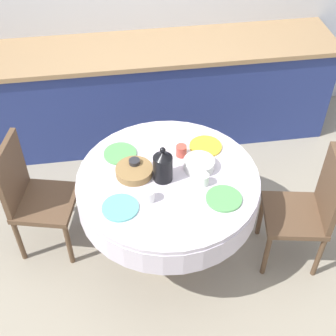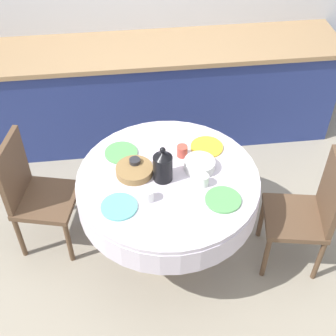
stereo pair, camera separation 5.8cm
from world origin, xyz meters
TOP-DOWN VIEW (x-y plane):
  - ground_plane at (0.00, 0.00)m, footprint 12.00×12.00m
  - kitchen_counter at (0.00, 1.37)m, footprint 3.24×0.64m
  - dining_table at (0.00, 0.00)m, footprint 1.17×1.17m
  - chair_left at (0.91, -0.17)m, footprint 0.47×0.47m
  - chair_right at (-0.90, 0.22)m, footprint 0.48×0.48m
  - plate_near_left at (-0.32, -0.22)m, footprint 0.22×0.22m
  - cup_near_left at (-0.14, -0.17)m, footprint 0.07×0.07m
  - plate_near_right at (0.30, -0.24)m, footprint 0.22×0.22m
  - cup_near_right at (0.21, -0.09)m, footprint 0.07×0.07m
  - plate_far_left at (-0.28, 0.26)m, footprint 0.22×0.22m
  - cup_far_left at (-0.20, 0.10)m, footprint 0.07×0.07m
  - plate_far_right at (0.29, 0.25)m, footprint 0.22×0.22m
  - cup_far_right at (0.12, 0.19)m, footprint 0.07×0.07m
  - coffee_carafe at (-0.03, -0.01)m, footprint 0.12×0.12m
  - bread_basket at (-0.21, 0.06)m, footprint 0.24×0.24m
  - fruit_bowl at (0.21, 0.06)m, footprint 0.20×0.20m

SIDE VIEW (x-z plane):
  - ground_plane at x=0.00m, z-range 0.00..0.00m
  - kitchen_counter at x=0.00m, z-range 0.00..0.90m
  - chair_left at x=0.91m, z-range 0.04..0.95m
  - chair_right at x=-0.90m, z-range 0.04..0.95m
  - dining_table at x=0.00m, z-range 0.24..0.98m
  - plate_near_left at x=-0.32m, z-range 0.74..0.75m
  - plate_near_right at x=0.30m, z-range 0.74..0.75m
  - plate_far_left at x=-0.28m, z-range 0.74..0.75m
  - plate_far_right at x=0.29m, z-range 0.74..0.75m
  - bread_basket at x=-0.21m, z-range 0.74..0.79m
  - fruit_bowl at x=0.21m, z-range 0.74..0.80m
  - cup_near_left at x=-0.14m, z-range 0.74..0.82m
  - cup_near_right at x=0.21m, z-range 0.74..0.82m
  - cup_far_left at x=-0.20m, z-range 0.74..0.82m
  - cup_far_right at x=0.12m, z-range 0.74..0.82m
  - coffee_carafe at x=-0.03m, z-range 0.72..0.97m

